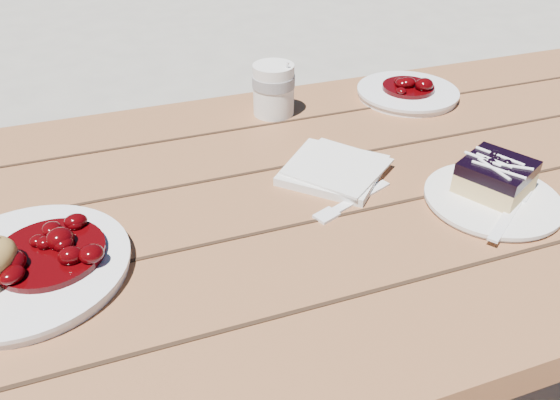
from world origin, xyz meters
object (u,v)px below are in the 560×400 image
object	(u,v)px
coffee_cup	(274,90)
picnic_table	(283,272)
main_plate	(27,269)
dessert_plate	(492,200)
second_plate	(407,93)
blueberry_cake	(496,176)

from	to	relation	value
coffee_cup	picnic_table	bearing A→B (deg)	-106.24
picnic_table	coffee_cup	bearing A→B (deg)	73.76
main_plate	coffee_cup	distance (m)	0.57
picnic_table	dessert_plate	xyz separation A→B (m)	(0.30, -0.13, 0.17)
picnic_table	second_plate	xyz separation A→B (m)	(0.38, 0.27, 0.17)
coffee_cup	blueberry_cake	bearing A→B (deg)	-60.62
main_plate	blueberry_cake	distance (m)	0.68
coffee_cup	second_plate	distance (m)	0.30
dessert_plate	coffee_cup	xyz separation A→B (m)	(-0.21, 0.41, 0.05)
dessert_plate	main_plate	bearing A→B (deg)	174.28
blueberry_cake	dessert_plate	bearing A→B (deg)	-151.43
main_plate	dessert_plate	world-z (taller)	main_plate
picnic_table	dessert_plate	size ratio (longest dim) A/B	10.03
picnic_table	dessert_plate	distance (m)	0.36
second_plate	dessert_plate	bearing A→B (deg)	-101.80
dessert_plate	picnic_table	bearing A→B (deg)	156.85
blueberry_cake	coffee_cup	world-z (taller)	coffee_cup
main_plate	blueberry_cake	world-z (taller)	blueberry_cake
second_plate	coffee_cup	bearing A→B (deg)	176.18
blueberry_cake	coffee_cup	xyz separation A→B (m)	(-0.22, 0.40, 0.01)
blueberry_cake	picnic_table	bearing A→B (deg)	132.23
dessert_plate	blueberry_cake	distance (m)	0.04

